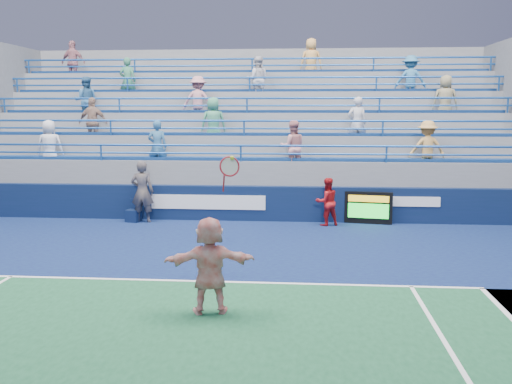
# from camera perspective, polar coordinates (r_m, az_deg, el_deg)

# --- Properties ---
(ground) EXTENTS (120.00, 120.00, 0.00)m
(ground) POSITION_cam_1_polar(r_m,az_deg,el_deg) (11.73, -5.10, -8.99)
(ground) COLOR #333538
(sponsor_wall) EXTENTS (18.00, 0.32, 1.10)m
(sponsor_wall) POSITION_cam_1_polar(r_m,az_deg,el_deg) (17.88, -1.57, -1.14)
(sponsor_wall) COLOR #091936
(sponsor_wall) RESTS_ON ground
(bleacher_stand) EXTENTS (18.00, 5.60, 6.13)m
(bleacher_stand) POSITION_cam_1_polar(r_m,az_deg,el_deg) (21.48, -0.49, 3.13)
(bleacher_stand) COLOR slate
(bleacher_stand) RESTS_ON ground
(serve_speed_board) EXTENTS (1.44, 0.40, 0.99)m
(serve_speed_board) POSITION_cam_1_polar(r_m,az_deg,el_deg) (17.68, 11.18, -1.57)
(serve_speed_board) COLOR black
(serve_speed_board) RESTS_ON ground
(judge_chair) EXTENTS (0.48, 0.48, 0.70)m
(judge_chair) POSITION_cam_1_polar(r_m,az_deg,el_deg) (18.11, -12.15, -2.25)
(judge_chair) COLOR #0C1939
(judge_chair) RESTS_ON ground
(tennis_player) EXTENTS (1.64, 0.78, 2.72)m
(tennis_player) POSITION_cam_1_polar(r_m,az_deg,el_deg) (9.80, -4.63, -7.29)
(tennis_player) COLOR white
(tennis_player) RESTS_ON ground
(line_judge) EXTENTS (0.70, 0.46, 1.92)m
(line_judge) POSITION_cam_1_polar(r_m,az_deg,el_deg) (17.88, -11.30, 0.03)
(line_judge) COLOR #131B34
(line_judge) RESTS_ON ground
(ball_girl) EXTENTS (0.86, 0.77, 1.45)m
(ball_girl) POSITION_cam_1_polar(r_m,az_deg,el_deg) (17.19, 7.10, -0.99)
(ball_girl) COLOR #A91317
(ball_girl) RESTS_ON ground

